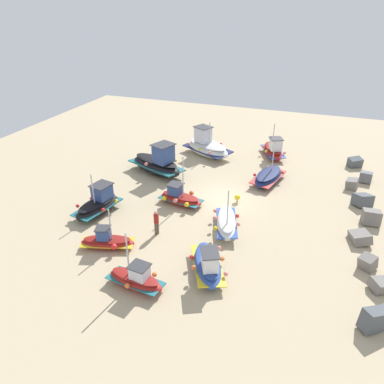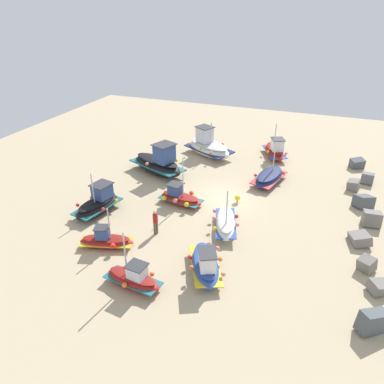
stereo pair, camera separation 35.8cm
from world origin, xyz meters
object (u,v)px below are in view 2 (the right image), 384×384
object	(u,v)px
fishing_boat_0	(269,177)
fishing_boat_9	(98,203)
fishing_boat_4	(180,197)
person_walking	(155,221)
fishing_boat_3	(106,240)
mooring_buoy_0	(237,198)
fishing_boat_7	(158,163)
fishing_boat_2	(206,264)
fishing_boat_6	(226,223)
fishing_boat_8	(275,150)
fishing_boat_1	(208,147)
fishing_boat_5	(133,279)

from	to	relation	value
fishing_boat_0	fishing_boat_9	xyz separation A→B (m)	(8.90, -10.36, 0.20)
fishing_boat_4	person_walking	world-z (taller)	fishing_boat_4
fishing_boat_3	fishing_boat_9	world-z (taller)	fishing_boat_9
person_walking	fishing_boat_3	bearing A→B (deg)	86.34
fishing_boat_9	fishing_boat_0	bearing A→B (deg)	-37.98
fishing_boat_0	mooring_buoy_0	size ratio (longest dim) A/B	7.16
fishing_boat_7	fishing_boat_9	bearing A→B (deg)	-76.97
fishing_boat_2	fishing_boat_6	world-z (taller)	fishing_boat_6
fishing_boat_2	fishing_boat_9	size ratio (longest dim) A/B	1.01
fishing_boat_6	fishing_boat_8	xyz separation A→B (m)	(-13.60, 0.91, 0.17)
fishing_boat_1	fishing_boat_7	xyz separation A→B (m)	(5.50, -2.67, 0.09)
fishing_boat_1	fishing_boat_8	distance (m)	6.31
fishing_boat_0	fishing_boat_9	distance (m)	13.66
fishing_boat_4	fishing_boat_8	world-z (taller)	fishing_boat_4
fishing_boat_0	mooring_buoy_0	distance (m)	4.41
fishing_boat_9	fishing_boat_6	bearing A→B (deg)	-71.82
fishing_boat_2	fishing_boat_0	bearing A→B (deg)	148.46
fishing_boat_2	fishing_boat_7	size ratio (longest dim) A/B	0.71
fishing_boat_1	fishing_boat_2	bearing A→B (deg)	135.67
fishing_boat_5	fishing_boat_6	xyz separation A→B (m)	(-6.89, 2.96, -0.03)
fishing_boat_3	fishing_boat_7	size ratio (longest dim) A/B	0.61
fishing_boat_2	fishing_boat_3	distance (m)	6.41
fishing_boat_0	fishing_boat_5	world-z (taller)	fishing_boat_5
fishing_boat_6	fishing_boat_2	bearing A→B (deg)	165.18
fishing_boat_5	mooring_buoy_0	world-z (taller)	fishing_boat_5
fishing_boat_9	fishing_boat_7	bearing A→B (deg)	2.58
fishing_boat_4	fishing_boat_9	distance (m)	5.81
fishing_boat_2	fishing_boat_4	world-z (taller)	fishing_boat_4
fishing_boat_6	mooring_buoy_0	bearing A→B (deg)	-14.69
fishing_boat_4	fishing_boat_9	xyz separation A→B (m)	(3.14, -4.89, 0.18)
fishing_boat_3	fishing_boat_5	distance (m)	4.10
fishing_boat_1	fishing_boat_9	size ratio (longest dim) A/B	1.38
fishing_boat_1	fishing_boat_5	world-z (taller)	fishing_boat_1
fishing_boat_1	fishing_boat_6	distance (m)	12.87
fishing_boat_2	fishing_boat_4	size ratio (longest dim) A/B	1.10
fishing_boat_7	fishing_boat_5	bearing A→B (deg)	-48.05
fishing_boat_3	fishing_boat_4	world-z (taller)	fishing_boat_4
fishing_boat_0	fishing_boat_2	distance (m)	12.45
fishing_boat_7	fishing_boat_8	distance (m)	11.37
fishing_boat_0	fishing_boat_5	size ratio (longest dim) A/B	1.32
fishing_boat_7	fishing_boat_8	bearing A→B (deg)	61.77
fishing_boat_4	mooring_buoy_0	bearing A→B (deg)	-148.21
fishing_boat_1	fishing_boat_3	size ratio (longest dim) A/B	1.60
fishing_boat_8	fishing_boat_3	bearing A→B (deg)	-46.67
fishing_boat_9	mooring_buoy_0	xyz separation A→B (m)	(-4.79, 8.78, -0.29)
fishing_boat_2	fishing_boat_3	world-z (taller)	fishing_boat_3
fishing_boat_5	mooring_buoy_0	size ratio (longest dim) A/B	5.41
fishing_boat_1	fishing_boat_7	distance (m)	6.11
fishing_boat_0	fishing_boat_3	distance (m)	14.43
fishing_boat_2	fishing_boat_4	distance (m)	7.86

